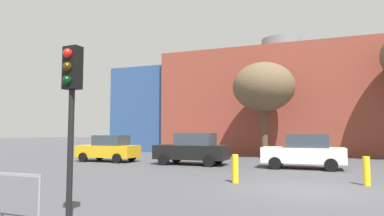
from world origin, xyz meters
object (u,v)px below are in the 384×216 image
object	(u,v)px
parked_car_2	(304,151)
bare_tree_0	(264,87)
parked_car_0	(109,148)
bollard_yellow_0	(235,169)
bollard_yellow_1	(367,171)
traffic_light_near_left	(71,93)
parked_car_1	(193,149)

from	to	relation	value
parked_car_2	bare_tree_0	xyz separation A→B (m)	(-3.02, 6.69, 4.38)
parked_car_0	bare_tree_0	distance (m)	12.08
parked_car_0	bollard_yellow_0	bearing A→B (deg)	148.29
parked_car_0	bare_tree_0	world-z (taller)	bare_tree_0
parked_car_2	bollard_yellow_1	size ratio (longest dim) A/B	4.01
parked_car_0	bollard_yellow_1	xyz separation A→B (m)	(14.33, -5.03, -0.33)
parked_car_0	traffic_light_near_left	world-z (taller)	traffic_light_near_left
traffic_light_near_left	bare_tree_0	xyz separation A→B (m)	(1.06, 19.60, 2.56)
traffic_light_near_left	bollard_yellow_1	world-z (taller)	traffic_light_near_left
traffic_light_near_left	bare_tree_0	bearing A→B (deg)	-178.62
parked_car_0	parked_car_2	xyz separation A→B (m)	(12.05, -0.00, 0.04)
parked_car_2	bare_tree_0	distance (m)	8.54
traffic_light_near_left	bare_tree_0	world-z (taller)	bare_tree_0
bare_tree_0	bollard_yellow_1	distance (m)	13.71
bollard_yellow_0	parked_car_1	bearing A→B (deg)	123.29
traffic_light_near_left	bollard_yellow_0	size ratio (longest dim) A/B	3.48
bare_tree_0	parked_car_2	bearing A→B (deg)	-65.72
bare_tree_0	bollard_yellow_0	bearing A→B (deg)	-86.55
parked_car_0	bollard_yellow_0	distance (m)	11.52
parked_car_0	bollard_yellow_0	size ratio (longest dim) A/B	3.71
traffic_light_near_left	parked_car_1	bearing A→B (deg)	-166.08
parked_car_1	bare_tree_0	xyz separation A→B (m)	(3.21, 6.69, 4.35)
parked_car_0	parked_car_2	bearing A→B (deg)	180.00
bare_tree_0	bollard_yellow_1	world-z (taller)	bare_tree_0
bare_tree_0	bollard_yellow_1	xyz separation A→B (m)	(5.30, -11.72, -4.75)
parked_car_2	bollard_yellow_0	bearing A→B (deg)	69.63
bollard_yellow_1	parked_car_1	bearing A→B (deg)	149.40
parked_car_0	parked_car_2	world-z (taller)	parked_car_2
parked_car_0	bare_tree_0	size ratio (longest dim) A/B	0.55
parked_car_0	bollard_yellow_0	world-z (taller)	parked_car_0
bollard_yellow_0	bollard_yellow_1	bearing A→B (deg)	12.70
bare_tree_0	bollard_yellow_1	bearing A→B (deg)	-65.66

